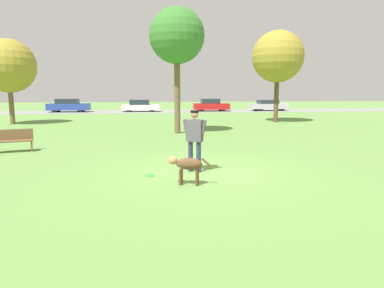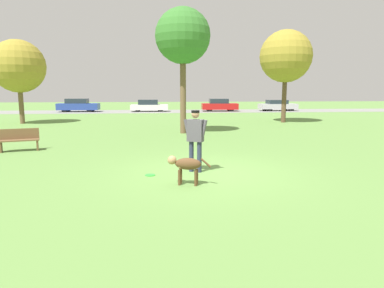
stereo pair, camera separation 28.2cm
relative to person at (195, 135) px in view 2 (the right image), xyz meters
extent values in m
plane|color=#608C42|center=(0.27, -0.18, -1.04)|extent=(120.00, 120.00, 0.00)
cube|color=gray|center=(0.27, 28.35, -1.03)|extent=(120.00, 6.00, 0.01)
cylinder|color=#2D334C|center=(0.11, -0.06, -0.60)|extent=(0.18, 0.18, 0.87)
cylinder|color=#2D334C|center=(-0.11, 0.06, -0.60)|extent=(0.18, 0.18, 0.87)
cube|color=#514C56|center=(0.00, 0.00, 0.14)|extent=(0.49, 0.40, 0.61)
cylinder|color=#514C56|center=(0.22, -0.12, 0.14)|extent=(0.23, 0.18, 0.62)
cylinder|color=#514C56|center=(-0.22, 0.12, 0.14)|extent=(0.23, 0.18, 0.62)
sphere|color=#A87A5B|center=(0.00, 0.00, 0.59)|extent=(0.29, 0.29, 0.22)
cylinder|color=black|center=(0.00, 0.00, 0.67)|extent=(0.31, 0.31, 0.06)
ellipsoid|color=brown|center=(-0.32, -1.32, -0.52)|extent=(0.70, 0.45, 0.29)
ellipsoid|color=tan|center=(-0.49, -1.27, -0.57)|extent=(0.21, 0.24, 0.16)
sphere|color=tan|center=(-0.70, -1.21, -0.44)|extent=(0.27, 0.27, 0.22)
cylinder|color=brown|center=(-0.53, -1.34, -0.85)|extent=(0.09, 0.09, 0.37)
cylinder|color=brown|center=(-0.49, -1.19, -0.85)|extent=(0.09, 0.09, 0.37)
cylinder|color=brown|center=(-0.15, -1.45, -0.85)|extent=(0.09, 0.09, 0.37)
cylinder|color=brown|center=(-0.10, -1.30, -0.85)|extent=(0.09, 0.09, 0.37)
cylinder|color=brown|center=(0.09, -1.43, -0.48)|extent=(0.27, 0.12, 0.23)
cylinder|color=#33D838|center=(-1.27, -0.30, -1.03)|extent=(0.27, 0.27, 0.02)
torus|color=#33D838|center=(-1.27, -0.30, -1.03)|extent=(0.27, 0.27, 0.02)
cylinder|color=brown|center=(7.94, 14.46, 0.60)|extent=(0.32, 0.32, 3.28)
sphere|color=olive|center=(7.94, 14.46, 3.61)|extent=(3.64, 3.64, 3.64)
cylinder|color=brown|center=(0.30, 8.86, 0.96)|extent=(0.31, 0.31, 3.99)
sphere|color=#38752D|center=(0.30, 8.86, 4.03)|extent=(2.87, 2.87, 2.87)
cylinder|color=brown|center=(-10.41, 15.31, 0.24)|extent=(0.32, 0.32, 2.56)
sphere|color=olive|center=(-10.41, 15.31, 2.86)|extent=(3.56, 3.56, 3.56)
cube|color=#284293|center=(-9.54, 28.48, -0.47)|extent=(4.30, 1.80, 0.69)
cube|color=#232D38|center=(-9.67, 28.48, 0.12)|extent=(2.24, 1.53, 0.50)
cylinder|color=black|center=(-8.24, 29.21, -0.73)|extent=(0.62, 0.21, 0.62)
cylinder|color=black|center=(-8.26, 27.71, -0.73)|extent=(0.62, 0.21, 0.62)
cylinder|color=black|center=(-10.81, 29.25, -0.73)|extent=(0.62, 0.21, 0.62)
cylinder|color=black|center=(-10.83, 27.75, -0.73)|extent=(0.62, 0.21, 0.62)
cube|color=white|center=(-1.98, 28.16, -0.56)|extent=(4.02, 1.71, 0.55)
cube|color=#232D38|center=(-2.10, 28.16, -0.02)|extent=(2.09, 1.47, 0.54)
cylinder|color=black|center=(-0.78, 28.89, -0.75)|extent=(0.58, 0.20, 0.58)
cylinder|color=black|center=(-0.78, 27.43, -0.75)|extent=(0.58, 0.20, 0.58)
cylinder|color=black|center=(-3.19, 28.88, -0.75)|extent=(0.58, 0.20, 0.58)
cylinder|color=black|center=(-3.18, 27.42, -0.75)|extent=(0.58, 0.20, 0.58)
cube|color=red|center=(5.74, 28.06, -0.50)|extent=(3.99, 1.99, 0.65)
cube|color=#232D38|center=(5.62, 28.06, 0.08)|extent=(2.10, 1.65, 0.51)
cylinder|color=black|center=(6.95, 28.79, -0.74)|extent=(0.61, 0.23, 0.60)
cylinder|color=black|center=(6.88, 27.22, -0.74)|extent=(0.61, 0.23, 0.60)
cylinder|color=black|center=(4.60, 28.90, -0.74)|extent=(0.61, 0.23, 0.60)
cylinder|color=black|center=(4.53, 27.33, -0.74)|extent=(0.61, 0.23, 0.60)
cube|color=#B7B7BC|center=(12.35, 28.04, -0.52)|extent=(4.14, 1.93, 0.56)
cube|color=#232D38|center=(12.23, 28.04, -0.03)|extent=(2.17, 1.62, 0.43)
cylinder|color=black|center=(13.55, 28.86, -0.70)|extent=(0.68, 0.22, 0.68)
cylinder|color=black|center=(13.60, 27.29, -0.70)|extent=(0.68, 0.22, 0.68)
cylinder|color=black|center=(11.10, 28.79, -0.70)|extent=(0.68, 0.22, 0.68)
cylinder|color=black|center=(11.15, 27.22, -0.70)|extent=(0.68, 0.22, 0.68)
cube|color=brown|center=(-6.27, 3.95, -0.62)|extent=(1.46, 0.78, 0.05)
cube|color=brown|center=(-6.32, 4.12, -0.40)|extent=(1.36, 0.45, 0.40)
cube|color=brown|center=(-5.67, 4.12, -0.84)|extent=(0.16, 0.36, 0.39)
cube|color=brown|center=(-6.86, 3.77, -0.84)|extent=(0.16, 0.36, 0.39)
camera|label=1|loc=(-1.30, -9.35, 1.24)|focal=32.00mm
camera|label=2|loc=(-1.02, -9.38, 1.24)|focal=32.00mm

